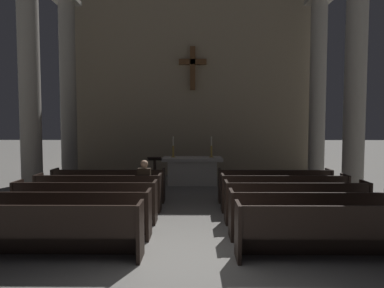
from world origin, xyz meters
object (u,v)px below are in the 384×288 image
(column_right_second, at_px, (355,84))
(column_right_third, at_px, (318,93))
(pew_right_row_2, at_px, (312,215))
(pew_right_row_4, at_px, (284,193))
(candlestick_left, at_px, (173,150))
(pew_right_row_1, at_px, (334,232))
(pew_right_row_5, at_px, (274,186))
(lectern, at_px, (155,175))
(lone_worshipper, at_px, (145,184))
(altar, at_px, (192,170))
(candlestick_right, at_px, (211,150))
(pew_left_row_5, at_px, (109,185))
(column_left_third, at_px, (68,93))
(column_left_second, at_px, (30,84))
(pew_left_row_1, at_px, (46,231))
(pew_right_row_3, at_px, (296,202))
(pew_left_row_2, at_px, (69,214))
(pew_left_row_3, at_px, (86,202))
(pew_left_row_4, at_px, (99,193))

(column_right_second, distance_m, column_right_third, 3.00)
(pew_right_row_2, xyz_separation_m, column_right_second, (2.44, 3.53, 2.94))
(pew_right_row_4, distance_m, candlestick_left, 4.90)
(pew_right_row_1, xyz_separation_m, pew_right_row_5, (0.00, 4.05, 0.00))
(lectern, distance_m, lone_worshipper, 2.51)
(altar, xyz_separation_m, lone_worshipper, (-1.18, -3.70, 0.16))
(candlestick_left, bearing_deg, candlestick_right, 0.00)
(altar, height_order, candlestick_left, candlestick_left)
(pew_left_row_5, xyz_separation_m, pew_right_row_4, (4.72, -1.01, 0.00))
(pew_left_row_5, distance_m, column_right_second, 7.76)
(column_left_third, relative_size, column_right_third, 1.00)
(pew_right_row_1, bearing_deg, column_left_second, 147.63)
(pew_right_row_5, height_order, altar, altar)
(pew_left_row_1, distance_m, pew_right_row_3, 5.14)
(pew_right_row_5, height_order, column_left_third, column_left_third)
(pew_right_row_2, xyz_separation_m, lectern, (-3.59, 4.56, 0.07))
(pew_left_row_5, xyz_separation_m, pew_right_row_5, (4.72, 0.00, 0.00))
(pew_right_row_2, distance_m, candlestick_right, 6.05)
(column_left_third, bearing_deg, pew_right_row_1, -46.47)
(pew_right_row_3, xyz_separation_m, pew_right_row_5, (0.00, 2.02, 0.00))
(pew_left_row_1, relative_size, column_right_second, 0.45)
(pew_right_row_4, xyz_separation_m, column_left_second, (-7.16, 1.51, 2.94))
(pew_right_row_3, bearing_deg, column_right_third, 66.12)
(pew_left_row_2, distance_m, column_left_second, 5.20)
(altar, distance_m, lone_worshipper, 3.89)
(candlestick_left, height_order, candlestick_right, same)
(pew_left_row_3, xyz_separation_m, column_right_second, (7.16, 2.52, 2.94))
(column_left_second, bearing_deg, column_right_third, 17.35)
(lectern, bearing_deg, pew_right_row_3, -44.68)
(column_left_second, height_order, candlestick_right, column_left_second)
(pew_left_row_4, distance_m, column_left_second, 4.11)
(column_right_second, bearing_deg, column_left_third, 162.65)
(pew_left_row_1, height_order, pew_left_row_4, same)
(pew_right_row_1, height_order, candlestick_right, candlestick_right)
(pew_left_row_4, bearing_deg, pew_right_row_3, -12.10)
(pew_left_row_3, relative_size, pew_right_row_5, 1.00)
(column_left_third, relative_size, candlestick_right, 9.20)
(lone_worshipper, bearing_deg, pew_left_row_4, -178.15)
(column_right_second, distance_m, altar, 6.03)
(column_right_second, xyz_separation_m, column_left_third, (-9.61, 3.00, 0.00))
(pew_left_row_5, relative_size, lectern, 2.75)
(pew_left_row_3, distance_m, column_left_third, 6.71)
(lectern, bearing_deg, pew_left_row_2, -103.87)
(pew_left_row_1, height_order, pew_left_row_5, same)
(pew_right_row_5, xyz_separation_m, lectern, (-3.59, 1.53, 0.07))
(pew_right_row_1, xyz_separation_m, altar, (-2.36, 6.78, 0.06))
(pew_right_row_1, bearing_deg, altar, 109.20)
(pew_left_row_5, relative_size, candlestick_right, 4.17)
(column_right_third, distance_m, candlestick_left, 5.96)
(pew_right_row_4, distance_m, column_right_second, 4.11)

